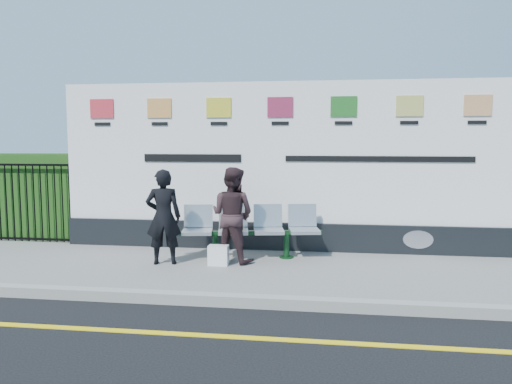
# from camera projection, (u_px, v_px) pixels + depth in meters

# --- Properties ---
(ground) EXTENTS (80.00, 80.00, 0.00)m
(ground) POSITION_uv_depth(u_px,v_px,m) (201.00, 336.00, 5.37)
(ground) COLOR black
(pavement) EXTENTS (14.00, 3.00, 0.12)m
(pavement) POSITION_uv_depth(u_px,v_px,m) (240.00, 270.00, 7.83)
(pavement) COLOR slate
(pavement) RESTS_ON ground
(kerb) EXTENTS (14.00, 0.18, 0.14)m
(kerb) POSITION_uv_depth(u_px,v_px,m) (220.00, 300.00, 6.35)
(kerb) COLOR gray
(kerb) RESTS_ON ground
(yellow_line) EXTENTS (14.00, 0.10, 0.01)m
(yellow_line) POSITION_uv_depth(u_px,v_px,m) (201.00, 335.00, 5.37)
(yellow_line) COLOR yellow
(yellow_line) RESTS_ON ground
(billboard) EXTENTS (8.00, 0.30, 3.00)m
(billboard) POSITION_uv_depth(u_px,v_px,m) (280.00, 178.00, 8.95)
(billboard) COLOR black
(billboard) RESTS_ON pavement
(hedge) EXTENTS (2.35, 0.70, 1.70)m
(hedge) POSITION_uv_depth(u_px,v_px,m) (33.00, 196.00, 10.13)
(hedge) COLOR #224B16
(hedge) RESTS_ON pavement
(railing) EXTENTS (2.05, 0.06, 1.54)m
(railing) POSITION_uv_depth(u_px,v_px,m) (20.00, 202.00, 9.70)
(railing) COLOR black
(railing) RESTS_ON pavement
(bench) EXTENTS (2.34, 0.99, 0.49)m
(bench) POSITION_uv_depth(u_px,v_px,m) (251.00, 244.00, 8.35)
(bench) COLOR #ADB1B6
(bench) RESTS_ON pavement
(woman_left) EXTENTS (0.62, 0.48, 1.52)m
(woman_left) POSITION_uv_depth(u_px,v_px,m) (163.00, 217.00, 7.92)
(woman_left) COLOR black
(woman_left) RESTS_ON pavement
(woman_right) EXTENTS (0.90, 0.81, 1.54)m
(woman_right) POSITION_uv_depth(u_px,v_px,m) (232.00, 215.00, 8.06)
(woman_right) COLOR #342225
(woman_right) RESTS_ON pavement
(handbag_brown) EXTENTS (0.33, 0.22, 0.24)m
(handbag_brown) POSITION_uv_depth(u_px,v_px,m) (233.00, 223.00, 8.30)
(handbag_brown) COLOR black
(handbag_brown) RESTS_ON bench
(carrier_bag_white) EXTENTS (0.32, 0.19, 0.32)m
(carrier_bag_white) POSITION_uv_depth(u_px,v_px,m) (218.00, 255.00, 7.90)
(carrier_bag_white) COLOR white
(carrier_bag_white) RESTS_ON pavement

